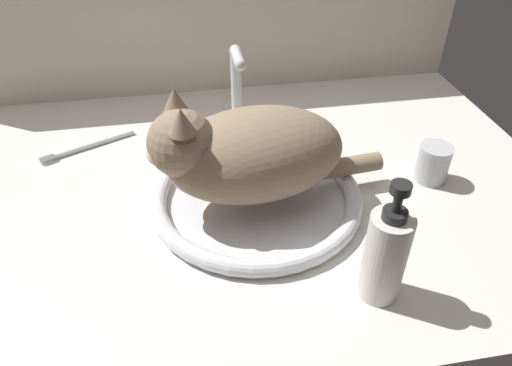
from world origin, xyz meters
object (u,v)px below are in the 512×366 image
Objects in this scene: sink_basin at (256,196)px; faucet at (237,104)px; metal_jar at (433,163)px; soap_pump_bottle at (385,255)px; toothbrush at (86,146)px; cat at (244,153)px.

faucet reaches higher than sink_basin.
soap_pump_bottle is at bearing -129.41° from metal_jar.
soap_pump_bottle is 1.07× the size of toothbrush.
faucet is 0.49× the size of cat.
soap_pump_bottle is at bearing -58.99° from sink_basin.
soap_pump_bottle reaches higher than toothbrush.
cat is at bearing -174.27° from sink_basin.
soap_pump_bottle is (12.89, -21.44, 5.86)cm from sink_basin.
metal_jar is at bearing -32.97° from faucet.
cat is 34.08cm from metal_jar.
faucet reaches higher than soap_pump_bottle.
metal_jar is at bearing -18.47° from toothbrush.
sink_basin is 0.91× the size of cat.
metal_jar is (31.41, 1.09, 2.20)cm from sink_basin.
toothbrush is (-29.68, 0.03, -6.49)cm from faucet.
soap_pump_bottle is at bearing -73.28° from faucet.
metal_jar is at bearing 2.21° from cat.
cat is (-1.97, -0.20, 8.97)cm from sink_basin.
toothbrush is at bearing 179.94° from faucet.
faucet is at bearing 90.00° from sink_basin.
toothbrush is at bearing 134.75° from soap_pump_bottle.
faucet is 30.39cm from toothbrush.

